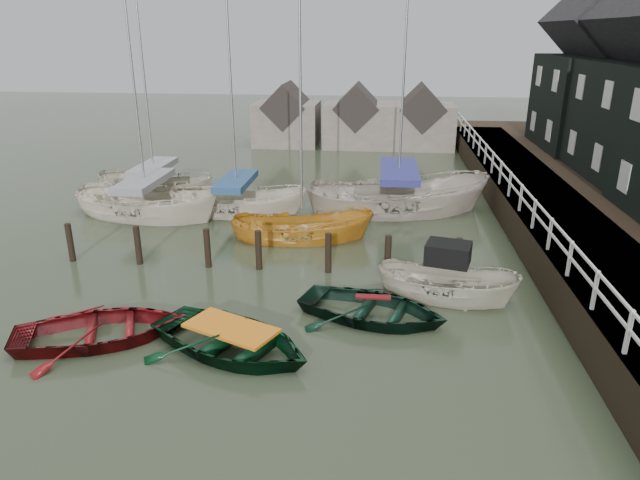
# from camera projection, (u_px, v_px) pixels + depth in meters

# --- Properties ---
(ground) EXTENTS (120.00, 120.00, 0.00)m
(ground) POSITION_uv_depth(u_px,v_px,m) (278.00, 310.00, 16.81)
(ground) COLOR #2E3622
(ground) RESTS_ON ground
(pier) EXTENTS (3.04, 32.00, 2.70)m
(pier) POSITION_uv_depth(u_px,v_px,m) (532.00, 202.00, 24.92)
(pier) COLOR black
(pier) RESTS_ON ground
(mooring_pilings) EXTENTS (13.72, 0.22, 1.80)m
(mooring_pilings) POSITION_uv_depth(u_px,v_px,m) (261.00, 256.00, 19.55)
(mooring_pilings) COLOR black
(mooring_pilings) RESTS_ON ground
(far_sheds) EXTENTS (14.00, 4.08, 4.39)m
(far_sheds) POSITION_uv_depth(u_px,v_px,m) (354.00, 120.00, 40.34)
(far_sheds) COLOR #665B51
(far_sheds) RESTS_ON ground
(rowboat_red) EXTENTS (5.28, 4.59, 0.91)m
(rowboat_red) POSITION_uv_depth(u_px,v_px,m) (103.00, 340.00, 15.21)
(rowboat_red) COLOR #610D10
(rowboat_red) RESTS_ON ground
(rowboat_green) EXTENTS (5.47, 4.84, 0.94)m
(rowboat_green) POSITION_uv_depth(u_px,v_px,m) (233.00, 352.00, 14.64)
(rowboat_green) COLOR black
(rowboat_green) RESTS_ON ground
(rowboat_dkgreen) EXTENTS (4.99, 4.20, 0.88)m
(rowboat_dkgreen) POSITION_uv_depth(u_px,v_px,m) (372.00, 318.00, 16.33)
(rowboat_dkgreen) COLOR black
(rowboat_dkgreen) RESTS_ON ground
(motorboat) EXTENTS (4.59, 2.65, 2.58)m
(motorboat) POSITION_uv_depth(u_px,v_px,m) (445.00, 296.00, 17.52)
(motorboat) COLOR beige
(motorboat) RESTS_ON ground
(sailboat_a) EXTENTS (7.41, 3.94, 12.18)m
(sailboat_a) POSITION_uv_depth(u_px,v_px,m) (148.00, 215.00, 25.33)
(sailboat_a) COLOR beige
(sailboat_a) RESTS_ON ground
(sailboat_b) EXTENTS (6.57, 2.92, 11.51)m
(sailboat_b) POSITION_uv_depth(u_px,v_px,m) (237.00, 212.00, 25.78)
(sailboat_b) COLOR beige
(sailboat_b) RESTS_ON ground
(sailboat_c) EXTENTS (5.83, 2.79, 10.90)m
(sailboat_c) POSITION_uv_depth(u_px,v_px,m) (302.00, 238.00, 22.63)
(sailboat_c) COLOR #C58325
(sailboat_c) RESTS_ON ground
(sailboat_d) EXTENTS (8.72, 4.58, 11.95)m
(sailboat_d) POSITION_uv_depth(u_px,v_px,m) (397.00, 210.00, 26.01)
(sailboat_d) COLOR #BCAEA0
(sailboat_d) RESTS_ON ground
(sailboat_e) EXTENTS (6.88, 3.83, 10.24)m
(sailboat_e) POSITION_uv_depth(u_px,v_px,m) (156.00, 196.00, 28.34)
(sailboat_e) COLOR beige
(sailboat_e) RESTS_ON ground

